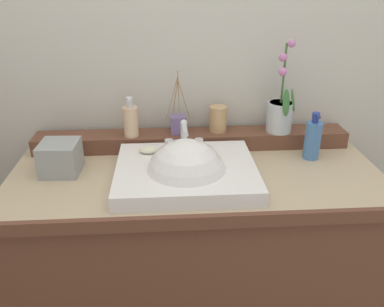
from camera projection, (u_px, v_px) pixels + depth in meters
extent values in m
cube|color=beige|center=(189.00, 35.00, 1.58)|extent=(3.04, 0.20, 2.53)
cube|color=brown|center=(195.00, 268.00, 1.59)|extent=(1.29, 0.54, 0.82)
cube|color=tan|center=(196.00, 176.00, 1.41)|extent=(1.32, 0.57, 0.04)
cube|color=brown|center=(203.00, 222.00, 1.16)|extent=(1.32, 0.02, 0.04)
cube|color=brown|center=(192.00, 140.00, 1.58)|extent=(1.24, 0.12, 0.06)
cube|color=white|center=(186.00, 172.00, 1.34)|extent=(0.47, 0.40, 0.05)
sphere|color=white|center=(186.00, 179.00, 1.33)|extent=(0.28, 0.28, 0.28)
cylinder|color=silver|center=(184.00, 136.00, 1.44)|extent=(0.02, 0.02, 0.10)
cylinder|color=silver|center=(185.00, 129.00, 1.36)|extent=(0.02, 0.11, 0.02)
sphere|color=silver|center=(184.00, 123.00, 1.41)|extent=(0.03, 0.03, 0.03)
cylinder|color=silver|center=(169.00, 144.00, 1.45)|extent=(0.03, 0.03, 0.04)
cylinder|color=silver|center=(199.00, 144.00, 1.45)|extent=(0.03, 0.03, 0.04)
ellipsoid|color=beige|center=(148.00, 150.00, 1.42)|extent=(0.07, 0.04, 0.02)
cylinder|color=silver|center=(279.00, 117.00, 1.56)|extent=(0.10, 0.10, 0.12)
cylinder|color=tan|center=(281.00, 104.00, 1.53)|extent=(0.09, 0.09, 0.01)
cylinder|color=#476B38|center=(284.00, 74.00, 1.48)|extent=(0.01, 0.01, 0.23)
ellipsoid|color=#387033|center=(293.00, 100.00, 1.51)|extent=(0.04, 0.04, 0.09)
ellipsoid|color=#387033|center=(286.00, 103.00, 1.48)|extent=(0.03, 0.03, 0.10)
sphere|color=#C975B3|center=(283.00, 72.00, 1.46)|extent=(0.03, 0.03, 0.03)
sphere|color=#C975B3|center=(283.00, 57.00, 1.45)|extent=(0.03, 0.03, 0.03)
sphere|color=#C975B3|center=(292.00, 43.00, 1.43)|extent=(0.03, 0.03, 0.03)
cylinder|color=beige|center=(131.00, 122.00, 1.51)|extent=(0.06, 0.06, 0.12)
cylinder|color=silver|center=(130.00, 105.00, 1.48)|extent=(0.02, 0.02, 0.02)
cylinder|color=silver|center=(129.00, 100.00, 1.48)|extent=(0.03, 0.03, 0.02)
cylinder|color=silver|center=(129.00, 100.00, 1.46)|extent=(0.01, 0.03, 0.01)
cylinder|color=tan|center=(218.00, 119.00, 1.56)|extent=(0.07, 0.07, 0.10)
cube|color=slate|center=(178.00, 124.00, 1.55)|extent=(0.06, 0.06, 0.07)
cylinder|color=#9E7A4C|center=(184.00, 99.00, 1.51)|extent=(0.05, 0.01, 0.16)
cylinder|color=#9E7A4C|center=(179.00, 99.00, 1.52)|extent=(0.01, 0.02, 0.15)
cylinder|color=#9E7A4C|center=(175.00, 98.00, 1.52)|extent=(0.03, 0.03, 0.15)
cylinder|color=#9E7A4C|center=(172.00, 99.00, 1.49)|extent=(0.05, 0.03, 0.17)
cylinder|color=#9E7A4C|center=(179.00, 96.00, 1.49)|extent=(0.01, 0.03, 0.19)
cylinder|color=#4678B1|center=(312.00, 140.00, 1.47)|extent=(0.06, 0.06, 0.14)
cylinder|color=navy|center=(315.00, 120.00, 1.44)|extent=(0.02, 0.02, 0.02)
cylinder|color=navy|center=(316.00, 115.00, 1.43)|extent=(0.03, 0.03, 0.02)
cylinder|color=navy|center=(318.00, 116.00, 1.42)|extent=(0.01, 0.03, 0.01)
cube|color=#959997|center=(60.00, 158.00, 1.38)|extent=(0.14, 0.14, 0.11)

